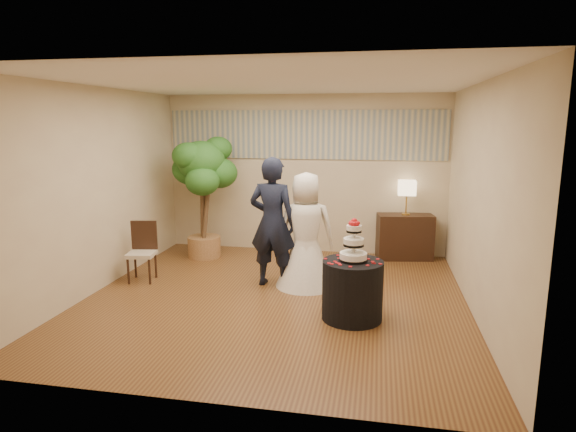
% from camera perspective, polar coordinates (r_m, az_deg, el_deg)
% --- Properties ---
extents(floor, '(5.00, 5.00, 0.00)m').
position_cam_1_polar(floor, '(6.55, -1.53, -9.70)').
color(floor, brown).
rests_on(floor, ground).
extents(ceiling, '(5.00, 5.00, 0.00)m').
position_cam_1_polar(ceiling, '(6.14, -1.67, 15.55)').
color(ceiling, white).
rests_on(ceiling, wall_back).
extents(wall_back, '(5.00, 0.06, 2.80)m').
position_cam_1_polar(wall_back, '(8.63, 1.93, 4.96)').
color(wall_back, '#C8B694').
rests_on(wall_back, ground).
extents(wall_front, '(5.00, 0.06, 2.80)m').
position_cam_1_polar(wall_front, '(3.83, -9.55, -3.04)').
color(wall_front, '#C8B694').
rests_on(wall_front, ground).
extents(wall_left, '(0.06, 5.00, 2.80)m').
position_cam_1_polar(wall_left, '(7.14, -21.62, 2.89)').
color(wall_left, '#C8B694').
rests_on(wall_left, ground).
extents(wall_right, '(0.06, 5.00, 2.80)m').
position_cam_1_polar(wall_right, '(6.17, 21.75, 1.69)').
color(wall_right, '#C8B694').
rests_on(wall_right, ground).
extents(mural_border, '(4.90, 0.02, 0.85)m').
position_cam_1_polar(mural_border, '(8.56, 1.94, 9.61)').
color(mural_border, '#999D8E').
rests_on(mural_border, wall_back).
extents(groom, '(0.73, 0.52, 1.86)m').
position_cam_1_polar(groom, '(6.79, -1.84, -0.76)').
color(groom, black).
rests_on(groom, floor).
extents(bride, '(1.02, 1.02, 1.65)m').
position_cam_1_polar(bride, '(6.80, 2.14, -1.66)').
color(bride, white).
rests_on(bride, floor).
extents(cake_table, '(0.90, 0.90, 0.72)m').
position_cam_1_polar(cake_table, '(5.83, 7.63, -8.69)').
color(cake_table, black).
rests_on(cake_table, floor).
extents(wedding_cake, '(0.33, 0.33, 0.51)m').
position_cam_1_polar(wedding_cake, '(5.65, 7.79, -2.80)').
color(wedding_cake, white).
rests_on(wedding_cake, cake_table).
extents(console, '(0.98, 0.56, 0.77)m').
position_cam_1_polar(console, '(8.49, 13.66, -2.39)').
color(console, black).
rests_on(console, floor).
extents(table_lamp, '(0.29, 0.29, 0.58)m').
position_cam_1_polar(table_lamp, '(8.37, 13.87, 2.12)').
color(table_lamp, beige).
rests_on(table_lamp, console).
extents(ficus_tree, '(1.43, 1.43, 2.12)m').
position_cam_1_polar(ficus_tree, '(8.36, -10.09, 2.25)').
color(ficus_tree, '#275F1E').
rests_on(ficus_tree, floor).
extents(side_chair, '(0.47, 0.48, 0.88)m').
position_cam_1_polar(side_chair, '(7.41, -16.99, -4.13)').
color(side_chair, black).
rests_on(side_chair, floor).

